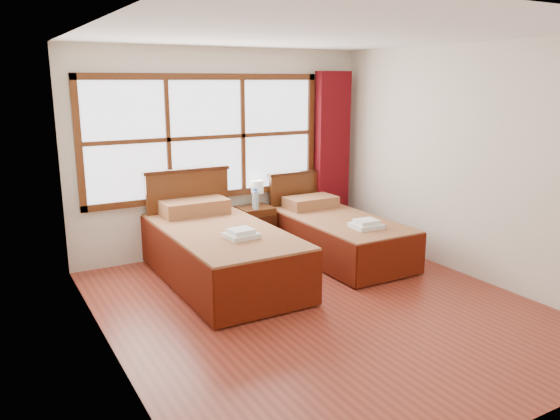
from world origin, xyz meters
TOP-DOWN VIEW (x-y plane):
  - floor at (0.00, 0.00)m, footprint 4.50×4.50m
  - ceiling at (0.00, 0.00)m, footprint 4.50×4.50m
  - wall_back at (0.00, 2.25)m, footprint 4.00×0.00m
  - wall_left at (-2.00, 0.00)m, footprint 0.00×4.50m
  - wall_right at (2.00, 0.00)m, footprint 0.00×4.50m
  - window at (-0.25, 2.21)m, footprint 3.16×0.06m
  - curtain at (1.60, 2.11)m, footprint 0.50×0.16m
  - bed_left at (-0.55, 1.20)m, footprint 1.17×2.26m
  - bed_right at (1.07, 1.20)m, footprint 1.00×2.02m
  - nightstand at (0.31, 1.99)m, footprint 0.44×0.43m
  - towels_left at (-0.50, 0.72)m, footprint 0.34×0.31m
  - towels_right at (1.07, 0.64)m, footprint 0.36×0.32m
  - lamp at (0.41, 2.11)m, footprint 0.17×0.17m
  - bottle_near at (0.27, 1.88)m, footprint 0.07×0.07m
  - bottle_far at (0.29, 1.97)m, footprint 0.07×0.07m

SIDE VIEW (x-z plane):
  - floor at x=0.00m, z-range 0.00..0.00m
  - nightstand at x=0.31m, z-range 0.00..0.58m
  - bed_right at x=1.07m, z-range -0.19..0.78m
  - bed_left at x=-0.55m, z-range -0.22..0.92m
  - towels_right at x=1.07m, z-range 0.51..0.61m
  - towels_left at x=-0.50m, z-range 0.60..0.70m
  - bottle_far at x=0.29m, z-range 0.57..0.82m
  - bottle_near at x=0.27m, z-range 0.57..0.84m
  - lamp at x=0.41m, z-range 0.65..0.98m
  - curtain at x=1.60m, z-range 0.02..2.32m
  - wall_back at x=0.00m, z-range -0.70..3.30m
  - wall_left at x=-2.00m, z-range -0.95..3.55m
  - wall_right at x=2.00m, z-range -0.95..3.55m
  - window at x=-0.25m, z-range 0.72..2.28m
  - ceiling at x=0.00m, z-range 2.60..2.60m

